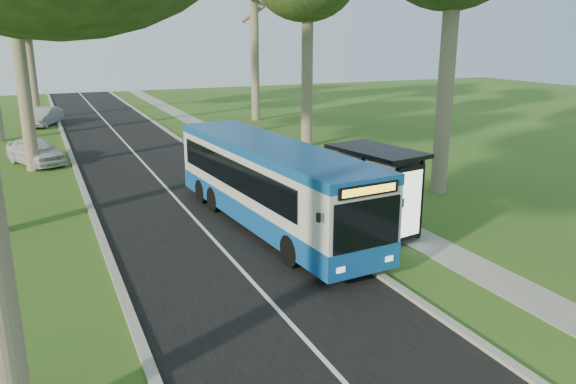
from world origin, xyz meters
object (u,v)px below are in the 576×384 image
litter_bin (320,190)px  bus_stop_sign (368,209)px  bus (270,184)px  car_white (35,151)px  bus_shelter (387,176)px  car_silver (43,117)px

litter_bin → bus_stop_sign: bearing=-104.1°
bus → bus_stop_sign: size_ratio=4.38×
bus_stop_sign → litter_bin: bus_stop_sign is taller
litter_bin → car_white: car_white is taller
bus_shelter → car_white: bearing=112.4°
litter_bin → car_white: size_ratio=0.25×
bus_stop_sign → litter_bin: (1.53, 6.10, -1.14)m
bus_stop_sign → car_silver: (-8.44, 33.19, -0.96)m
bus_stop_sign → car_white: bus_stop_sign is taller
bus_stop_sign → car_silver: bus_stop_sign is taller
car_silver → litter_bin: bearing=-46.5°
bus_shelter → litter_bin: bus_shelter is taller
car_white → car_silver: bearing=63.4°
car_white → car_silver: car_white is taller
bus → car_silver: 29.87m
bus → bus_shelter: (3.37, -2.42, 0.52)m
bus_stop_sign → litter_bin: size_ratio=2.55×
bus → car_white: bus is taller
bus_shelter → car_silver: (-10.26, 31.47, -1.41)m
bus → bus_stop_sign: (1.54, -4.14, 0.07)m
bus_shelter → car_silver: 33.13m
bus_stop_sign → bus_shelter: (1.83, 1.72, 0.45)m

